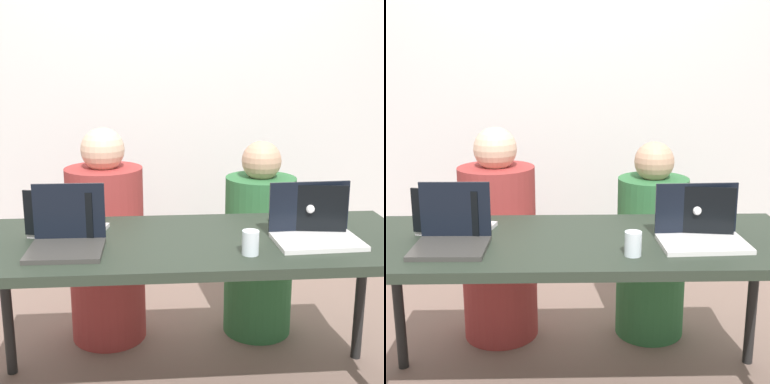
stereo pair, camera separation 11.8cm
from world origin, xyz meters
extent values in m
cube|color=silver|center=(0.00, 1.45, 1.17)|extent=(4.69, 0.10, 2.34)
cube|color=#273026|center=(0.00, 0.00, 0.74)|extent=(1.81, 0.70, 0.04)
cylinder|color=black|center=(-0.85, 0.30, 0.36)|extent=(0.05, 0.05, 0.72)
cylinder|color=black|center=(0.85, 0.30, 0.36)|extent=(0.05, 0.05, 0.72)
cylinder|color=#993331|center=(-0.41, 0.63, 0.47)|extent=(0.44, 0.44, 0.94)
sphere|color=beige|center=(-0.41, 0.63, 1.03)|extent=(0.22, 0.22, 0.22)
cylinder|color=#2E6839|center=(0.41, 0.63, 0.44)|extent=(0.43, 0.43, 0.87)
sphere|color=tan|center=(0.41, 0.63, 0.96)|extent=(0.21, 0.21, 0.21)
cube|color=silver|center=(0.50, 0.12, 0.77)|extent=(0.33, 0.25, 0.02)
cube|color=black|center=(0.48, 0.01, 0.88)|extent=(0.30, 0.05, 0.20)
sphere|color=white|center=(0.48, 0.00, 0.88)|extent=(0.04, 0.04, 0.04)
cube|color=silver|center=(-0.52, 0.13, 0.77)|extent=(0.33, 0.26, 0.02)
cube|color=black|center=(-0.54, 0.03, 0.87)|extent=(0.28, 0.08, 0.19)
sphere|color=white|center=(-0.54, 0.01, 0.87)|extent=(0.03, 0.03, 0.03)
cube|color=#3B3936|center=(-0.50, -0.12, 0.77)|extent=(0.29, 0.25, 0.02)
cube|color=black|center=(-0.49, 0.00, 0.89)|extent=(0.28, 0.01, 0.22)
sphere|color=white|center=(-0.49, 0.02, 0.89)|extent=(0.04, 0.04, 0.04)
cube|color=silver|center=(0.49, -0.10, 0.77)|extent=(0.35, 0.24, 0.02)
cube|color=black|center=(0.48, 0.02, 0.88)|extent=(0.34, 0.03, 0.21)
sphere|color=white|center=(0.48, 0.04, 0.88)|extent=(0.04, 0.04, 0.04)
cylinder|color=silver|center=(0.20, -0.19, 0.81)|extent=(0.06, 0.06, 0.09)
cylinder|color=silver|center=(0.20, -0.19, 0.79)|extent=(0.06, 0.06, 0.05)
camera|label=1|loc=(-0.17, -2.06, 1.47)|focal=50.00mm
camera|label=2|loc=(-0.05, -2.07, 1.47)|focal=50.00mm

